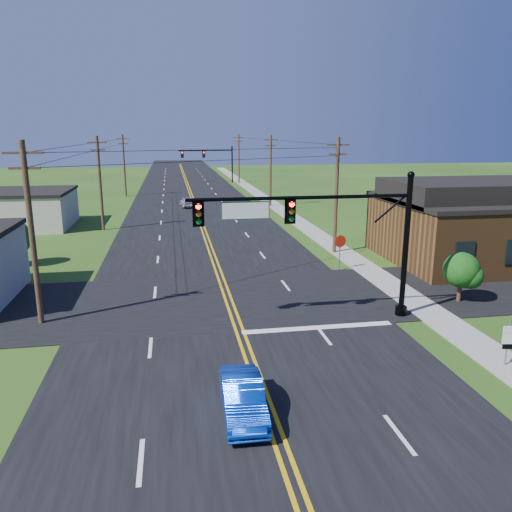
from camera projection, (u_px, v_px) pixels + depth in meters
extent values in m
plane|color=#224112|center=(263.00, 413.00, 17.04)|extent=(260.00, 260.00, 0.00)
cube|color=black|center=(194.00, 206.00, 64.87)|extent=(16.00, 220.00, 0.04)
cube|color=black|center=(225.00, 300.00, 28.52)|extent=(70.00, 10.00, 0.04)
cube|color=gray|center=(290.00, 216.00, 57.01)|extent=(2.00, 160.00, 0.08)
cylinder|color=black|center=(406.00, 248.00, 25.26)|extent=(0.28, 0.28, 7.20)
cylinder|color=black|center=(401.00, 311.00, 26.07)|extent=(0.60, 0.60, 0.50)
sphere|color=black|center=(411.00, 175.00, 24.37)|extent=(0.36, 0.36, 0.36)
cylinder|color=black|center=(301.00, 198.00, 23.71)|extent=(11.00, 0.18, 0.18)
cube|color=#055F1D|center=(245.00, 211.00, 23.40)|extent=(2.30, 0.06, 0.85)
cylinder|color=black|center=(232.00, 163.00, 94.14)|extent=(0.28, 0.28, 7.20)
cylinder|color=black|center=(232.00, 181.00, 94.95)|extent=(0.60, 0.60, 0.50)
sphere|color=black|center=(232.00, 143.00, 93.25)|extent=(0.36, 0.36, 0.36)
cylinder|color=black|center=(205.00, 151.00, 92.74)|extent=(10.00, 0.18, 0.18)
cube|color=#055F1D|center=(188.00, 154.00, 92.36)|extent=(2.30, 0.06, 0.85)
cube|color=brown|center=(484.00, 231.00, 36.99)|extent=(14.00, 11.00, 4.40)
cube|color=black|center=(488.00, 199.00, 36.42)|extent=(14.20, 11.20, 0.30)
cube|color=beige|center=(8.00, 211.00, 49.89)|extent=(12.00, 9.00, 3.40)
cube|color=black|center=(6.00, 192.00, 49.44)|extent=(12.20, 9.20, 0.30)
cylinder|color=#39221A|center=(32.00, 235.00, 23.97)|extent=(0.28, 0.28, 9.00)
cube|color=#39221A|center=(23.00, 153.00, 23.03)|extent=(1.80, 0.12, 0.12)
cube|color=#39221A|center=(25.00, 168.00, 23.20)|extent=(1.40, 0.12, 0.12)
cylinder|color=#39221A|center=(100.00, 184.00, 47.89)|extent=(0.28, 0.28, 9.00)
cube|color=#39221A|center=(97.00, 142.00, 46.95)|extent=(1.80, 0.12, 0.12)
cube|color=#39221A|center=(98.00, 150.00, 47.12)|extent=(1.40, 0.12, 0.12)
cylinder|color=#39221A|center=(124.00, 166.00, 73.72)|extent=(0.28, 0.28, 9.00)
cube|color=#39221A|center=(122.00, 139.00, 72.78)|extent=(1.80, 0.12, 0.12)
cube|color=#39221A|center=(123.00, 144.00, 72.95)|extent=(1.40, 0.12, 0.12)
cylinder|color=#39221A|center=(336.00, 196.00, 38.60)|extent=(0.28, 0.28, 9.00)
cube|color=#39221A|center=(338.00, 145.00, 37.66)|extent=(1.80, 0.12, 0.12)
cube|color=#39221A|center=(338.00, 154.00, 37.83)|extent=(1.40, 0.12, 0.12)
cylinder|color=#39221A|center=(271.00, 171.00, 63.47)|extent=(0.28, 0.28, 9.00)
cube|color=#39221A|center=(271.00, 140.00, 62.53)|extent=(1.80, 0.12, 0.12)
cube|color=#39221A|center=(271.00, 145.00, 62.70)|extent=(1.40, 0.12, 0.12)
cylinder|color=#39221A|center=(239.00, 159.00, 92.17)|extent=(0.28, 0.28, 9.00)
cube|color=#39221A|center=(239.00, 137.00, 91.23)|extent=(1.80, 0.12, 0.12)
cube|color=#39221A|center=(239.00, 141.00, 91.40)|extent=(1.40, 0.12, 0.12)
cylinder|color=#39221A|center=(387.00, 229.00, 44.30)|extent=(0.24, 0.24, 1.85)
sphere|color=#164310|center=(388.00, 211.00, 43.89)|extent=(3.00, 3.00, 3.00)
cylinder|color=#39221A|center=(459.00, 290.00, 28.09)|extent=(0.24, 0.24, 1.32)
sphere|color=#164310|center=(461.00, 270.00, 27.80)|extent=(2.00, 2.00, 2.00)
cylinder|color=#39221A|center=(15.00, 255.00, 35.62)|extent=(0.24, 0.24, 1.54)
sphere|color=#164310|center=(13.00, 236.00, 35.28)|extent=(2.40, 2.40, 2.40)
imported|color=#0836B5|center=(243.00, 398.00, 16.74)|extent=(1.45, 3.91, 1.28)
imported|color=silver|center=(187.00, 202.00, 63.61)|extent=(1.92, 3.94, 1.30)
cylinder|color=slate|center=(507.00, 343.00, 20.18)|extent=(0.07, 0.07, 2.06)
cube|color=white|center=(510.00, 329.00, 20.00)|extent=(0.51, 0.10, 0.28)
cube|color=white|center=(509.00, 338.00, 20.09)|extent=(0.51, 0.10, 0.52)
cube|color=black|center=(507.00, 347.00, 20.19)|extent=(0.42, 0.09, 0.21)
cylinder|color=slate|center=(340.00, 254.00, 34.41)|extent=(0.09, 0.09, 2.34)
cylinder|color=#B51D0A|center=(340.00, 241.00, 34.16)|extent=(0.89, 0.20, 0.89)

